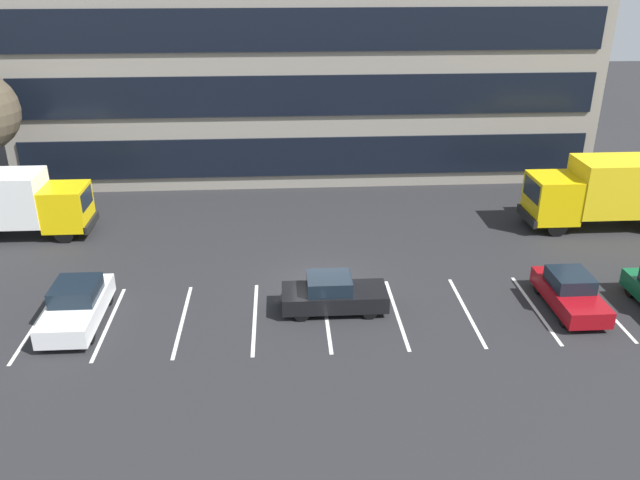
# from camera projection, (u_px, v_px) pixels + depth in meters

# --- Properties ---
(ground_plane) EXTENTS (120.00, 120.00, 0.00)m
(ground_plane) POSITION_uv_depth(u_px,v_px,m) (322.00, 285.00, 27.60)
(ground_plane) COLOR #262628
(office_building) EXTENTS (34.85, 10.95, 18.00)m
(office_building) POSITION_uv_depth(u_px,v_px,m) (303.00, 23.00, 40.29)
(office_building) COLOR gray
(office_building) RESTS_ON ground_plane
(lot_markings) EXTENTS (22.54, 5.40, 0.01)m
(lot_markings) POSITION_uv_depth(u_px,v_px,m) (326.00, 315.00, 25.30)
(lot_markings) COLOR silver
(lot_markings) RESTS_ON ground_plane
(box_truck_yellow_all) EXTENTS (7.76, 2.57, 3.60)m
(box_truck_yellow_all) POSITION_uv_depth(u_px,v_px,m) (607.00, 190.00, 32.76)
(box_truck_yellow_all) COLOR yellow
(box_truck_yellow_all) RESTS_ON ground_plane
(box_truck_yellow) EXTENTS (7.12, 2.36, 3.30)m
(box_truck_yellow) POSITION_uv_depth(u_px,v_px,m) (12.00, 201.00, 31.68)
(box_truck_yellow) COLOR yellow
(box_truck_yellow) RESTS_ON ground_plane
(sedan_white) EXTENTS (1.87, 4.46, 1.60)m
(sedan_white) POSITION_uv_depth(u_px,v_px,m) (77.00, 305.00, 24.54)
(sedan_white) COLOR white
(sedan_white) RESTS_ON ground_plane
(sedan_black) EXTENTS (4.15, 1.74, 1.49)m
(sedan_black) POSITION_uv_depth(u_px,v_px,m) (333.00, 294.00, 25.43)
(sedan_black) COLOR black
(sedan_black) RESTS_ON ground_plane
(sedan_maroon) EXTENTS (1.71, 4.08, 1.46)m
(sedan_maroon) POSITION_uv_depth(u_px,v_px,m) (570.00, 292.00, 25.60)
(sedan_maroon) COLOR maroon
(sedan_maroon) RESTS_ON ground_plane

